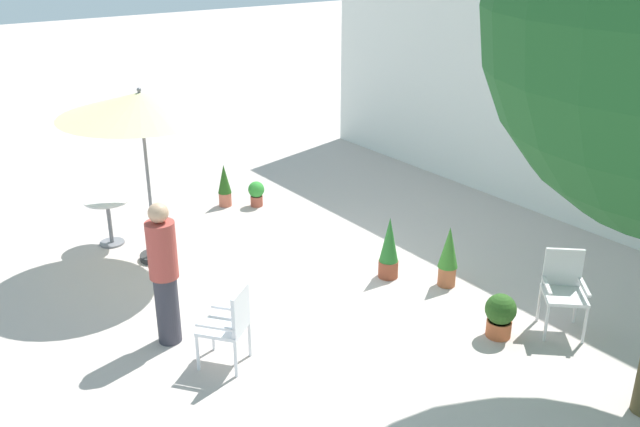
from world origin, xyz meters
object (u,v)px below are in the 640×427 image
object	(u,v)px
patio_umbrella_0	(141,106)
potted_plant_3	(224,185)
patio_chair_0	(230,322)
patio_chair_1	(564,286)
standing_person	(164,272)
potted_plant_0	(256,193)
potted_plant_4	(448,255)
cafe_table_0	(109,213)
potted_plant_1	(500,314)
potted_plant_2	(389,248)

from	to	relation	value
patio_umbrella_0	potted_plant_3	bearing A→B (deg)	124.27
patio_chair_0	potted_plant_3	xyz separation A→B (m)	(-4.07, 2.15, -0.15)
patio_chair_1	standing_person	bearing A→B (deg)	-122.46
potted_plant_0	potted_plant_4	world-z (taller)	potted_plant_4
patio_chair_0	potted_plant_4	size ratio (longest dim) A/B	1.10
cafe_table_0	potted_plant_3	xyz separation A→B (m)	(-0.35, 2.10, -0.12)
cafe_table_0	potted_plant_1	distance (m)	5.70
patio_chair_0	potted_plant_0	xyz separation A→B (m)	(-3.75, 2.57, -0.28)
patio_chair_1	potted_plant_1	distance (m)	0.81
cafe_table_0	patio_chair_1	xyz separation A→B (m)	(5.32, 3.39, 0.06)
cafe_table_0	standing_person	bearing A→B (deg)	-7.78
standing_person	cafe_table_0	bearing A→B (deg)	172.22
patio_chair_1	standing_person	size ratio (longest dim) A/B	0.57
cafe_table_0	potted_plant_3	size ratio (longest dim) A/B	0.97
patio_chair_1	potted_plant_3	world-z (taller)	patio_chair_1
patio_umbrella_0	potted_plant_4	distance (m)	4.42
cafe_table_0	potted_plant_4	xyz separation A→B (m)	(3.81, 3.09, -0.06)
patio_umbrella_0	potted_plant_1	bearing A→B (deg)	29.61
patio_chair_1	potted_plant_1	world-z (taller)	patio_chair_1
cafe_table_0	potted_plant_2	bearing A→B (deg)	39.44
patio_chair_0	potted_plant_0	bearing A→B (deg)	145.59
patio_chair_1	potted_plant_3	bearing A→B (deg)	-167.14
potted_plant_3	patio_chair_1	bearing A→B (deg)	12.86
cafe_table_0	potted_plant_1	world-z (taller)	cafe_table_0
potted_plant_2	standing_person	xyz separation A→B (m)	(-0.28, -3.02, 0.45)
potted_plant_1	potted_plant_3	size ratio (longest dim) A/B	0.73
potted_plant_1	patio_umbrella_0	bearing A→B (deg)	-150.39
potted_plant_2	patio_chair_0	bearing A→B (deg)	-78.81
potted_plant_1	potted_plant_4	size ratio (longest dim) A/B	0.64
patio_umbrella_0	patio_chair_1	xyz separation A→B (m)	(4.46, 3.07, -1.65)
standing_person	potted_plant_3	bearing A→B (deg)	142.60
potted_plant_3	standing_person	size ratio (longest dim) A/B	0.43
patio_umbrella_0	potted_plant_1	world-z (taller)	patio_umbrella_0
patio_chair_1	potted_plant_0	world-z (taller)	patio_chair_1
patio_chair_1	potted_plant_3	distance (m)	5.82
patio_chair_0	potted_plant_3	size ratio (longest dim) A/B	1.25
potted_plant_4	potted_plant_3	bearing A→B (deg)	-166.62
patio_umbrella_0	patio_chair_0	bearing A→B (deg)	-7.42
patio_umbrella_0	patio_chair_1	size ratio (longest dim) A/B	2.55
potted_plant_3	potted_plant_0	bearing A→B (deg)	53.22
patio_umbrella_0	patio_chair_0	size ratio (longest dim) A/B	2.68
patio_chair_1	potted_plant_2	distance (m)	2.27
potted_plant_2	potted_plant_3	bearing A→B (deg)	-171.54
cafe_table_0	standing_person	distance (m)	2.96
patio_umbrella_0	potted_plant_3	distance (m)	2.82
patio_chair_1	potted_plant_2	bearing A→B (deg)	-160.17
cafe_table_0	patio_umbrella_0	bearing A→B (deg)	20.45
potted_plant_3	cafe_table_0	bearing A→B (deg)	-80.42
cafe_table_0	potted_plant_4	world-z (taller)	potted_plant_4
potted_plant_0	potted_plant_3	bearing A→B (deg)	-126.78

